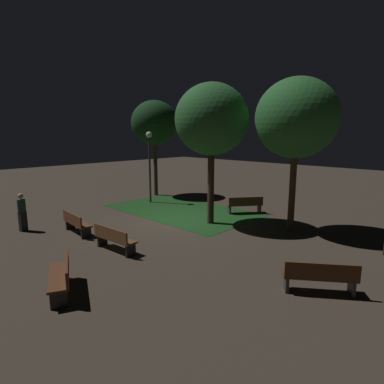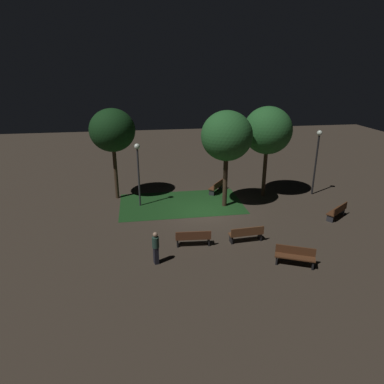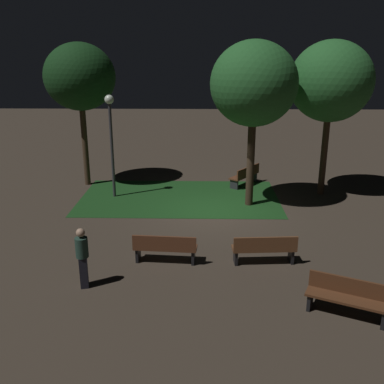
{
  "view_description": "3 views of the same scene",
  "coord_description": "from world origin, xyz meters",
  "views": [
    {
      "loc": [
        10.57,
        -9.77,
        4.01
      ],
      "look_at": [
        -0.2,
        1.36,
        1.16
      ],
      "focal_mm": 29.49,
      "sensor_mm": 36.0,
      "label": 1
    },
    {
      "loc": [
        -3.93,
        -19.67,
        8.73
      ],
      "look_at": [
        -0.73,
        0.46,
        1.22
      ],
      "focal_mm": 32.34,
      "sensor_mm": 36.0,
      "label": 2
    },
    {
      "loc": [
        -0.39,
        -15.43,
        5.81
      ],
      "look_at": [
        -0.72,
        -0.35,
        0.89
      ],
      "focal_mm": 40.84,
      "sensor_mm": 36.0,
      "label": 3
    }
  ],
  "objects": [
    {
      "name": "grass_lawn",
      "position": [
        -1.28,
        1.61,
        0.01
      ],
      "size": [
        8.08,
        4.73,
        0.01
      ],
      "primitive_type": "cube",
      "color": "#194219",
      "rests_on": "ground"
    },
    {
      "name": "tree_lawn_side",
      "position": [
        -5.53,
        3.42,
        4.7
      ],
      "size": [
        2.99,
        2.99,
        6.14
      ],
      "color": "#423021",
      "rests_on": "ground"
    },
    {
      "name": "tree_left_canopy",
      "position": [
        1.49,
        0.82,
        4.61
      ],
      "size": [
        3.18,
        3.18,
        6.19
      ],
      "color": "#38281C",
      "rests_on": "ground"
    },
    {
      "name": "pedestrian",
      "position": [
        -3.37,
        -5.54,
        0.85
      ],
      "size": [
        0.32,
        0.32,
        1.61
      ],
      "color": "black",
      "rests_on": "ground"
    },
    {
      "name": "bench_front_left",
      "position": [
        -1.41,
        -4.18,
        0.48
      ],
      "size": [
        1.83,
        0.61,
        0.88
      ],
      "color": "brown",
      "rests_on": "ground"
    },
    {
      "name": "bench_lawn_edge",
      "position": [
        1.59,
        3.41,
        0.48
      ],
      "size": [
        1.47,
        1.73,
        0.88
      ],
      "color": "brown",
      "rests_on": "ground"
    },
    {
      "name": "tree_back_left",
      "position": [
        4.67,
        2.27,
        4.61
      ],
      "size": [
        3.25,
        3.25,
        6.21
      ],
      "color": "#423021",
      "rests_on": "ground"
    },
    {
      "name": "bench_back_row",
      "position": [
        1.41,
        -4.18,
        0.48
      ],
      "size": [
        1.83,
        0.6,
        0.88
      ],
      "color": "brown",
      "rests_on": "ground"
    },
    {
      "name": "bench_near_trees",
      "position": [
        7.73,
        -2.19,
        0.48
      ],
      "size": [
        1.74,
        1.44,
        0.88
      ],
      "color": "#512D19",
      "rests_on": "ground"
    },
    {
      "name": "lamp_post_plaza_east",
      "position": [
        -3.99,
        1.72,
        2.86
      ],
      "size": [
        0.36,
        0.36,
        4.15
      ],
      "color": "#333338",
      "rests_on": "ground"
    },
    {
      "name": "ground_plane",
      "position": [
        0.0,
        0.0,
        0.0
      ],
      "size": [
        60.0,
        60.0,
        0.0
      ],
      "primitive_type": "plane",
      "color": "#3D3328"
    },
    {
      "name": "bench_corner",
      "position": [
        2.95,
        -6.67,
        0.48
      ],
      "size": [
        1.84,
        1.19,
        0.88
      ],
      "color": "#512D19",
      "rests_on": "ground"
    },
    {
      "name": "lamp_post_path_center",
      "position": [
        8.25,
        1.97,
        3.12
      ],
      "size": [
        0.36,
        0.36,
        4.59
      ],
      "color": "black",
      "rests_on": "ground"
    }
  ]
}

